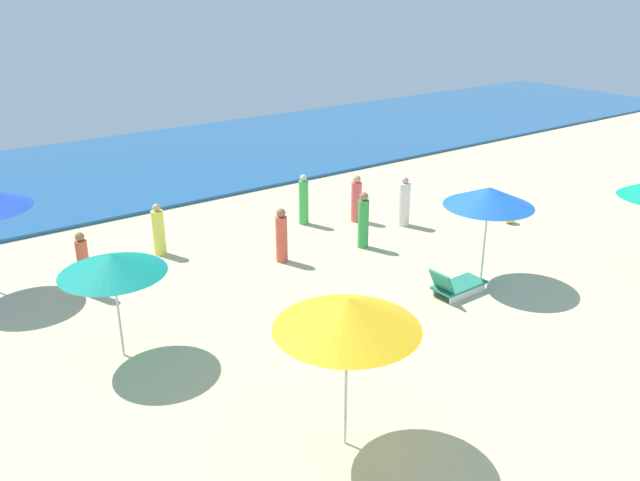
{
  "coord_description": "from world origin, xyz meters",
  "views": [
    {
      "loc": [
        -11.35,
        -1.27,
        7.29
      ],
      "look_at": [
        -2.44,
        11.07,
        1.13
      ],
      "focal_mm": 36.64,
      "sensor_mm": 36.0,
      "label": 1
    }
  ],
  "objects_px": {
    "umbrella_0": "(347,313)",
    "beachgoer_5": "(84,265)",
    "beachgoer_3": "(159,231)",
    "beachgoer_6": "(363,221)",
    "umbrella_2": "(112,264)",
    "lounge_chair_3_0": "(456,285)",
    "beachgoer_0": "(404,203)",
    "beach_ball_1": "(510,218)",
    "beachgoer_4": "(304,201)",
    "umbrella_3": "(489,197)",
    "beachgoer_1": "(282,236)",
    "beachgoer_2": "(356,200)"
  },
  "relations": [
    {
      "from": "umbrella_0",
      "to": "umbrella_2",
      "type": "distance_m",
      "value": 5.29
    },
    {
      "from": "beach_ball_1",
      "to": "umbrella_0",
      "type": "bearing_deg",
      "value": -153.86
    },
    {
      "from": "beachgoer_4",
      "to": "beachgoer_6",
      "type": "xyz_separation_m",
      "value": [
        0.3,
        -2.59,
        0.03
      ]
    },
    {
      "from": "umbrella_0",
      "to": "lounge_chair_3_0",
      "type": "height_order",
      "value": "umbrella_0"
    },
    {
      "from": "beachgoer_3",
      "to": "beachgoer_6",
      "type": "height_order",
      "value": "beachgoer_6"
    },
    {
      "from": "beachgoer_6",
      "to": "beachgoer_1",
      "type": "bearing_deg",
      "value": -64.39
    },
    {
      "from": "umbrella_3",
      "to": "beach_ball_1",
      "type": "height_order",
      "value": "umbrella_3"
    },
    {
      "from": "lounge_chair_3_0",
      "to": "beachgoer_0",
      "type": "xyz_separation_m",
      "value": [
        2.29,
        4.38,
        0.47
      ]
    },
    {
      "from": "beachgoer_0",
      "to": "beachgoer_3",
      "type": "relative_size",
      "value": 1.05
    },
    {
      "from": "umbrella_3",
      "to": "beachgoer_2",
      "type": "xyz_separation_m",
      "value": [
        0.12,
        5.32,
        -1.54
      ]
    },
    {
      "from": "umbrella_0",
      "to": "beach_ball_1",
      "type": "relative_size",
      "value": 7.43
    },
    {
      "from": "beachgoer_0",
      "to": "umbrella_3",
      "type": "bearing_deg",
      "value": 125.47
    },
    {
      "from": "umbrella_3",
      "to": "beachgoer_4",
      "type": "bearing_deg",
      "value": 102.86
    },
    {
      "from": "beachgoer_5",
      "to": "beachgoer_3",
      "type": "bearing_deg",
      "value": -149.98
    },
    {
      "from": "beachgoer_4",
      "to": "beach_ball_1",
      "type": "bearing_deg",
      "value": 108.93
    },
    {
      "from": "beachgoer_3",
      "to": "beachgoer_5",
      "type": "height_order",
      "value": "beachgoer_5"
    },
    {
      "from": "beachgoer_3",
      "to": "beach_ball_1",
      "type": "height_order",
      "value": "beachgoer_3"
    },
    {
      "from": "beachgoer_0",
      "to": "beachgoer_1",
      "type": "xyz_separation_m",
      "value": [
        -4.64,
        -0.13,
        0.01
      ]
    },
    {
      "from": "beachgoer_0",
      "to": "beachgoer_6",
      "type": "height_order",
      "value": "beachgoer_6"
    },
    {
      "from": "umbrella_3",
      "to": "beachgoer_0",
      "type": "xyz_separation_m",
      "value": [
        1.09,
        4.15,
        -1.53
      ]
    },
    {
      "from": "beachgoer_1",
      "to": "beachgoer_5",
      "type": "height_order",
      "value": "beachgoer_5"
    },
    {
      "from": "umbrella_0",
      "to": "beachgoer_2",
      "type": "distance_m",
      "value": 10.97
    },
    {
      "from": "umbrella_2",
      "to": "beachgoer_4",
      "type": "bearing_deg",
      "value": 29.55
    },
    {
      "from": "beachgoer_0",
      "to": "beachgoer_1",
      "type": "distance_m",
      "value": 4.64
    },
    {
      "from": "beachgoer_4",
      "to": "beachgoer_5",
      "type": "bearing_deg",
      "value": -28.28
    },
    {
      "from": "umbrella_2",
      "to": "beachgoer_5",
      "type": "xyz_separation_m",
      "value": [
        0.3,
        3.3,
        -1.3
      ]
    },
    {
      "from": "beachgoer_5",
      "to": "beachgoer_1",
      "type": "bearing_deg",
      "value": 169.59
    },
    {
      "from": "umbrella_0",
      "to": "beachgoer_0",
      "type": "xyz_separation_m",
      "value": [
        7.9,
        7.16,
        -1.75
      ]
    },
    {
      "from": "umbrella_3",
      "to": "lounge_chair_3_0",
      "type": "distance_m",
      "value": 2.34
    },
    {
      "from": "lounge_chair_3_0",
      "to": "beachgoer_6",
      "type": "bearing_deg",
      "value": -2.95
    },
    {
      "from": "umbrella_2",
      "to": "beachgoer_1",
      "type": "distance_m",
      "value": 5.87
    },
    {
      "from": "beach_ball_1",
      "to": "beachgoer_6",
      "type": "bearing_deg",
      "value": 166.44
    },
    {
      "from": "umbrella_2",
      "to": "beachgoer_6",
      "type": "relative_size",
      "value": 1.37
    },
    {
      "from": "lounge_chair_3_0",
      "to": "beachgoer_4",
      "type": "distance_m",
      "value": 6.34
    },
    {
      "from": "beachgoer_6",
      "to": "umbrella_2",
      "type": "bearing_deg",
      "value": -40.51
    },
    {
      "from": "umbrella_2",
      "to": "beach_ball_1",
      "type": "xyz_separation_m",
      "value": [
        12.79,
        0.41,
        -1.89
      ]
    },
    {
      "from": "beachgoer_6",
      "to": "beach_ball_1",
      "type": "bearing_deg",
      "value": 114.06
    },
    {
      "from": "lounge_chair_3_0",
      "to": "beachgoer_6",
      "type": "height_order",
      "value": "beachgoer_6"
    },
    {
      "from": "umbrella_0",
      "to": "beachgoer_5",
      "type": "bearing_deg",
      "value": 101.93
    },
    {
      "from": "beachgoer_0",
      "to": "beachgoer_6",
      "type": "bearing_deg",
      "value": 66.89
    },
    {
      "from": "beachgoer_0",
      "to": "beachgoer_6",
      "type": "distance_m",
      "value": 2.29
    },
    {
      "from": "umbrella_2",
      "to": "beachgoer_3",
      "type": "bearing_deg",
      "value": 58.89
    },
    {
      "from": "beachgoer_1",
      "to": "umbrella_0",
      "type": "bearing_deg",
      "value": -176.84
    },
    {
      "from": "umbrella_3",
      "to": "beachgoer_5",
      "type": "height_order",
      "value": "umbrella_3"
    },
    {
      "from": "umbrella_2",
      "to": "beachgoer_0",
      "type": "bearing_deg",
      "value": 12.94
    },
    {
      "from": "beachgoer_0",
      "to": "beachgoer_5",
      "type": "bearing_deg",
      "value": 44.17
    },
    {
      "from": "beach_ball_1",
      "to": "beachgoer_5",
      "type": "bearing_deg",
      "value": 166.95
    },
    {
      "from": "umbrella_3",
      "to": "lounge_chair_3_0",
      "type": "relative_size",
      "value": 1.65
    },
    {
      "from": "umbrella_2",
      "to": "lounge_chair_3_0",
      "type": "relative_size",
      "value": 1.5
    },
    {
      "from": "umbrella_2",
      "to": "umbrella_3",
      "type": "relative_size",
      "value": 0.91
    }
  ]
}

